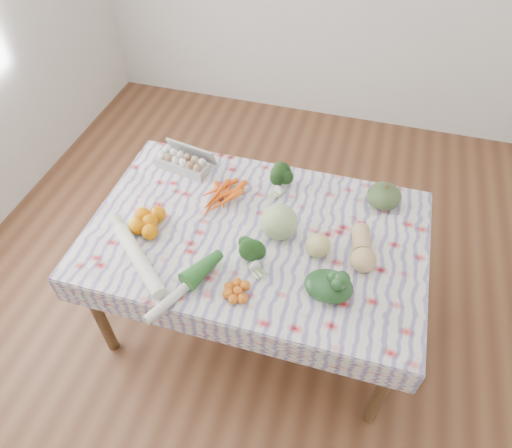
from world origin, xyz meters
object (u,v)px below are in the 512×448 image
Objects in this scene: butternut_squash at (363,248)px; grapefruit at (318,246)px; egg_carton at (182,163)px; dining_table at (256,243)px; kabocha_squash at (384,196)px; cabbage at (279,222)px.

grapefruit is (-0.20, -0.05, 0.00)m from butternut_squash.
dining_table is at bearing -22.07° from egg_carton.
kabocha_squash is 0.59m from cabbage.
egg_carton reaches higher than dining_table.
dining_table is 6.36× the size of butternut_squash.
grapefruit reaches higher than egg_carton.
egg_carton is (-0.53, 0.34, 0.12)m from dining_table.
dining_table is at bearing 170.73° from grapefruit.
cabbage is at bearing -16.15° from egg_carton.
egg_carton is 1.22× the size of butternut_squash.
cabbage is 0.41m from butternut_squash.
cabbage is at bearing -142.87° from kabocha_squash.
kabocha_squash is 0.99× the size of cabbage.
cabbage is at bearing 161.64° from grapefruit.
cabbage is (-0.47, -0.36, 0.03)m from kabocha_squash.
butternut_squash reaches higher than dining_table.
dining_table is at bearing -147.26° from kabocha_squash.
egg_carton is at bearing 154.83° from grapefruit.
egg_carton is at bearing 150.54° from butternut_squash.
grapefruit is at bearing -122.01° from kabocha_squash.
dining_table is 8.96× the size of cabbage.
butternut_squash is at bearing -3.19° from cabbage.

